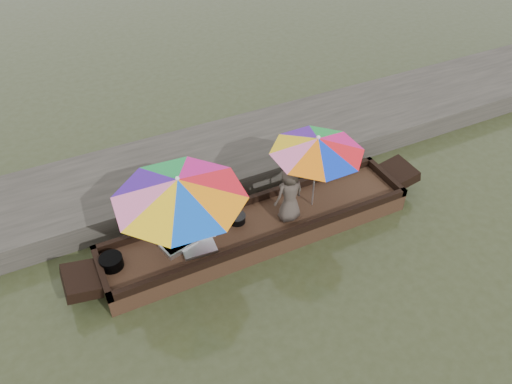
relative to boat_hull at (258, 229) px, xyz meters
name	(u,v)px	position (x,y,z in m)	size (l,w,h in m)	color
water	(258,236)	(0.00, 0.00, -0.17)	(80.00, 80.00, 0.00)	#2C3219
dock	(213,161)	(0.00, 2.20, 0.08)	(22.00, 2.20, 0.50)	#2D2B26
boat_hull	(258,229)	(0.00, 0.00, 0.00)	(5.76, 1.20, 0.35)	black
cooking_pot	(111,262)	(-2.63, 0.14, 0.28)	(0.38, 0.38, 0.20)	black
tray_crayfish	(178,244)	(-1.50, 0.08, 0.22)	(0.57, 0.40, 0.09)	silver
tray_scallop	(199,248)	(-1.21, -0.14, 0.21)	(0.57, 0.40, 0.06)	silver
charcoal_grill	(237,219)	(-0.34, 0.19, 0.24)	(0.30, 0.30, 0.14)	black
supply_bag	(207,228)	(-0.93, 0.16, 0.30)	(0.28, 0.22, 0.26)	silver
vendor	(290,194)	(0.55, -0.12, 0.75)	(0.56, 0.37, 1.14)	#423932
umbrella_bow	(182,214)	(-1.39, 0.00, 0.95)	(2.19, 2.19, 1.55)	#E51488
umbrella_stern	(315,172)	(1.13, 0.00, 0.95)	(1.68, 1.68, 1.55)	#E51473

